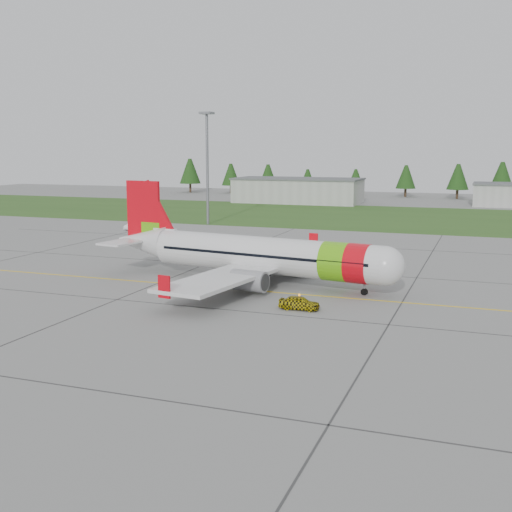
% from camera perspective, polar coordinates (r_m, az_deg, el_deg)
% --- Properties ---
extents(ground, '(320.00, 320.00, 0.00)m').
position_cam_1_polar(ground, '(54.58, 1.23, -5.16)').
color(ground, gray).
rests_on(ground, ground).
extents(aircraft, '(33.77, 31.44, 10.27)m').
position_cam_1_polar(aircraft, '(66.31, 0.27, 0.08)').
color(aircraft, silver).
rests_on(aircraft, ground).
extents(follow_me_car, '(1.26, 1.47, 3.56)m').
position_cam_1_polar(follow_me_car, '(55.70, 3.88, -3.00)').
color(follow_me_car, yellow).
rests_on(follow_me_car, ground).
extents(service_van, '(1.40, 1.33, 3.99)m').
position_cam_1_polar(service_van, '(113.10, -10.92, 3.33)').
color(service_van, white).
rests_on(service_van, ground).
extents(grass_strip, '(320.00, 50.00, 0.03)m').
position_cam_1_polar(grass_strip, '(133.78, 12.71, 3.35)').
color(grass_strip, '#30561E').
rests_on(grass_strip, ground).
extents(taxi_guideline, '(120.00, 0.25, 0.02)m').
position_cam_1_polar(taxi_guideline, '(61.99, 3.63, -3.38)').
color(taxi_guideline, gold).
rests_on(taxi_guideline, ground).
extents(hangar_west, '(32.00, 14.00, 6.00)m').
position_cam_1_polar(hangar_west, '(167.10, 3.75, 5.77)').
color(hangar_west, '#A8A8A3').
rests_on(hangar_west, ground).
extents(floodlight_mast, '(0.50, 0.50, 20.00)m').
position_cam_1_polar(floodlight_mast, '(118.66, -4.35, 7.64)').
color(floodlight_mast, slate).
rests_on(floodlight_mast, ground).
extents(treeline, '(160.00, 8.00, 10.00)m').
position_cam_1_polar(treeline, '(188.95, 15.03, 6.51)').
color(treeline, '#1C3F14').
rests_on(treeline, ground).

